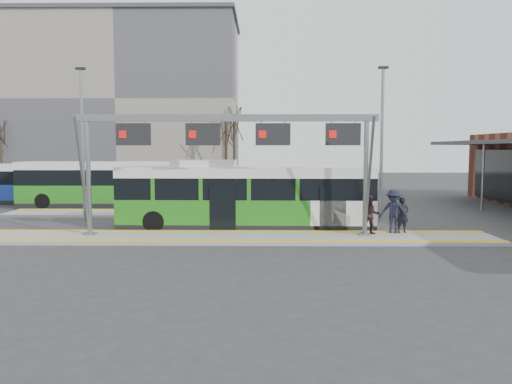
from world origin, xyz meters
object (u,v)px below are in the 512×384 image
at_px(gantry, 230,139).
at_px(passenger_b, 371,215).
at_px(passenger_c, 394,211).
at_px(hero_bus, 245,198).
at_px(passenger_a, 403,215).

relative_size(gantry, passenger_b, 7.61).
distance_m(gantry, passenger_c, 7.91).
bearing_deg(passenger_b, hero_bus, 158.92).
distance_m(passenger_a, passenger_b, 1.57).
relative_size(passenger_a, passenger_b, 0.93).
height_order(hero_bus, passenger_c, hero_bus).
distance_m(hero_bus, passenger_a, 7.36).
bearing_deg(passenger_b, passenger_a, 16.63).
bearing_deg(passenger_c, hero_bus, -175.57).
bearing_deg(passenger_b, passenger_c, 19.47).
xyz_separation_m(passenger_a, passenger_c, (-0.42, -0.05, 0.18)).
xyz_separation_m(passenger_a, passenger_b, (-1.52, -0.41, 0.06)).
height_order(gantry, passenger_c, gantry).
height_order(gantry, passenger_b, gantry).
height_order(passenger_a, passenger_b, passenger_b).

